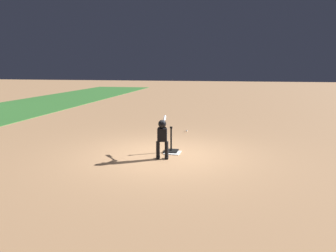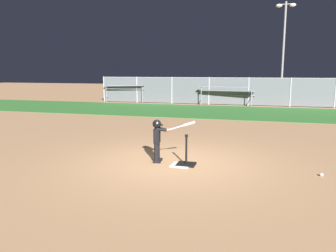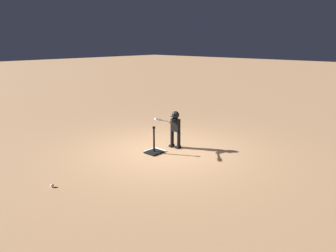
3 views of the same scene
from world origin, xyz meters
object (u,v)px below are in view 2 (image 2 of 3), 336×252
baseball (321,175)px  bleachers_center (228,95)px  batting_tee (186,161)px  batter_child (159,135)px  bleachers_left_center (129,93)px

baseball → bleachers_center: size_ratio=0.02×
batting_tee → baseball: bearing=-1.0°
batter_child → bleachers_left_center: bearing=114.8°
batting_tee → bleachers_center: bleachers_center is taller
batting_tee → batter_child: (-0.72, 0.11, 0.56)m
batter_child → baseball: 3.74m
batter_child → bleachers_left_center: size_ratio=0.35×
batting_tee → batter_child: batter_child is taller
bleachers_center → batter_child: bearing=-91.4°
batting_tee → bleachers_center: 14.66m
bleachers_left_center → bleachers_center: 7.30m
bleachers_left_center → baseball: bearing=-55.0°
batting_tee → batter_child: size_ratio=0.70×
baseball → batter_child: bearing=177.5°
batting_tee → bleachers_center: bearing=91.4°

